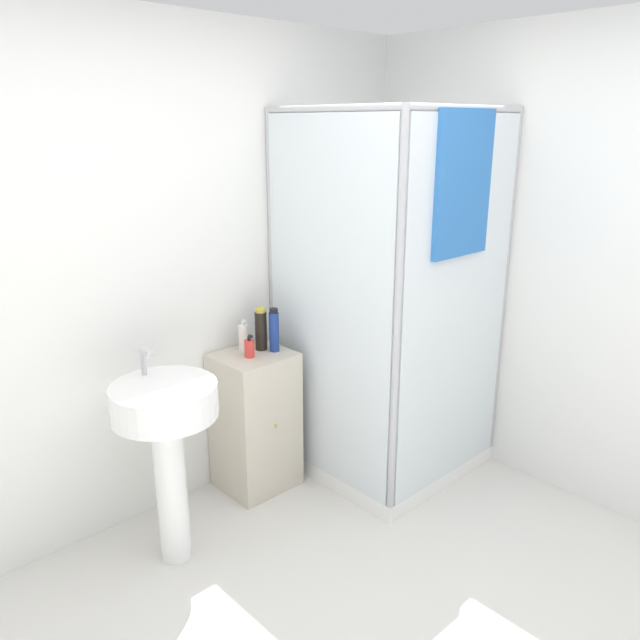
% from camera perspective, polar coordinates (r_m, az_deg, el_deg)
% --- Properties ---
extents(wall_back, '(6.40, 0.06, 2.50)m').
position_cam_1_polar(wall_back, '(3.21, -15.04, 3.64)').
color(wall_back, white).
rests_on(wall_back, ground_plane).
extents(shower_enclosure, '(0.97, 1.00, 2.07)m').
position_cam_1_polar(shower_enclosure, '(3.65, 6.32, -5.52)').
color(shower_enclosure, white).
rests_on(shower_enclosure, ground_plane).
extents(vanity_cabinet, '(0.40, 0.38, 0.80)m').
position_cam_1_polar(vanity_cabinet, '(3.55, -5.95, -9.14)').
color(vanity_cabinet, beige).
rests_on(vanity_cabinet, ground_plane).
extents(sink, '(0.47, 0.47, 1.02)m').
position_cam_1_polar(sink, '(2.93, -13.86, -9.65)').
color(sink, white).
rests_on(sink, ground_plane).
extents(soap_dispenser, '(0.05, 0.05, 0.13)m').
position_cam_1_polar(soap_dispenser, '(3.34, -6.47, -2.57)').
color(soap_dispenser, red).
rests_on(soap_dispenser, vanity_cabinet).
extents(shampoo_bottle_tall_black, '(0.07, 0.07, 0.24)m').
position_cam_1_polar(shampoo_bottle_tall_black, '(3.42, -5.42, -0.86)').
color(shampoo_bottle_tall_black, black).
rests_on(shampoo_bottle_tall_black, vanity_cabinet).
extents(shampoo_bottle_blue, '(0.05, 0.05, 0.24)m').
position_cam_1_polar(shampoo_bottle_blue, '(3.39, -4.22, -0.96)').
color(shampoo_bottle_blue, navy).
rests_on(shampoo_bottle_blue, vanity_cabinet).
extents(lotion_bottle_white, '(0.05, 0.05, 0.18)m').
position_cam_1_polar(lotion_bottle_white, '(3.43, -7.01, -1.59)').
color(lotion_bottle_white, white).
rests_on(lotion_bottle_white, vanity_cabinet).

